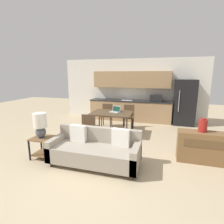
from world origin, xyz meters
TOP-DOWN VIEW (x-y plane):
  - ground_plane at (0.00, 0.00)m, footprint 20.00×20.00m
  - wall_back at (0.00, 4.63)m, footprint 6.40×0.07m
  - kitchen_counter at (0.02, 4.33)m, footprint 3.56×0.65m
  - refrigerator at (2.23, 4.24)m, footprint 0.81×0.70m
  - dining_table at (-0.24, 2.24)m, footprint 1.34×1.00m
  - couch at (-0.01, 0.21)m, footprint 2.01×0.80m
  - side_table at (-1.36, 0.12)m, footprint 0.46×0.46m
  - table_lamp at (-1.36, 0.10)m, footprint 0.30×0.30m
  - credenza at (2.40, 0.99)m, footprint 1.23×0.39m
  - vase at (2.30, 1.03)m, footprint 0.19×0.19m
  - dining_chair_far_right at (0.19, 3.09)m, footprint 0.46×0.46m
  - dining_chair_far_left at (-0.67, 3.09)m, footprint 0.47×0.47m
  - dining_chair_near_left at (-0.65, 1.37)m, footprint 0.47×0.47m
  - laptop at (-0.13, 2.34)m, footprint 0.39×0.35m

SIDE VIEW (x-z plane):
  - ground_plane at x=0.00m, z-range 0.00..0.00m
  - couch at x=-0.01m, z-range -0.09..0.76m
  - side_table at x=-1.36m, z-range 0.09..0.61m
  - credenza at x=2.40m, z-range 0.00..0.73m
  - dining_chair_far_right at x=0.19m, z-range 0.06..0.95m
  - dining_chair_far_left at x=-0.67m, z-range 0.06..0.95m
  - dining_chair_near_left at x=-0.65m, z-range 0.06..0.95m
  - dining_table at x=-0.24m, z-range 0.32..1.09m
  - laptop at x=-0.13m, z-range 0.72..0.92m
  - kitchen_counter at x=0.02m, z-range -0.23..1.92m
  - table_lamp at x=-1.36m, z-range 0.56..1.17m
  - vase at x=2.30m, z-range 0.71..1.03m
  - refrigerator at x=2.23m, z-range 0.00..1.82m
  - wall_back at x=0.00m, z-range 0.00..2.70m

